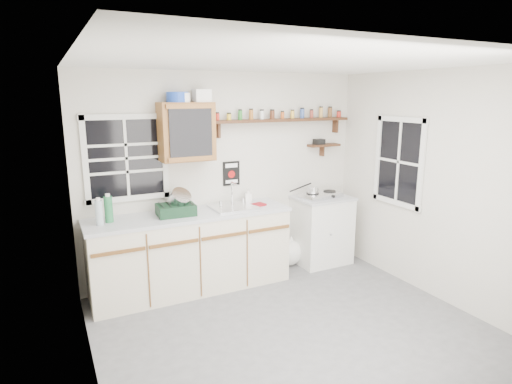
# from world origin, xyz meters

# --- Properties ---
(room) EXTENTS (3.64, 3.24, 2.54)m
(room) POSITION_xyz_m (0.00, 0.00, 1.25)
(room) COLOR #535355
(room) RESTS_ON ground
(main_cabinet) EXTENTS (2.31, 0.63, 0.92)m
(main_cabinet) POSITION_xyz_m (-0.58, 1.30, 0.46)
(main_cabinet) COLOR beige
(main_cabinet) RESTS_ON floor
(right_cabinet) EXTENTS (0.73, 0.57, 0.91)m
(right_cabinet) POSITION_xyz_m (1.25, 1.32, 0.46)
(right_cabinet) COLOR silver
(right_cabinet) RESTS_ON floor
(sink) EXTENTS (0.52, 0.44, 0.29)m
(sink) POSITION_xyz_m (-0.05, 1.30, 0.93)
(sink) COLOR silver
(sink) RESTS_ON main_cabinet
(upper_cabinet) EXTENTS (0.60, 0.32, 0.65)m
(upper_cabinet) POSITION_xyz_m (-0.55, 1.44, 1.82)
(upper_cabinet) COLOR brown
(upper_cabinet) RESTS_ON wall_back
(upper_cabinet_clutter) EXTENTS (0.49, 0.24, 0.14)m
(upper_cabinet_clutter) POSITION_xyz_m (-0.54, 1.44, 2.21)
(upper_cabinet_clutter) COLOR #1A3FAC
(upper_cabinet_clutter) RESTS_ON upper_cabinet
(spice_shelf) EXTENTS (1.91, 0.18, 0.35)m
(spice_shelf) POSITION_xyz_m (0.73, 1.51, 1.93)
(spice_shelf) COLOR black
(spice_shelf) RESTS_ON wall_back
(secondary_shelf) EXTENTS (0.45, 0.16, 0.24)m
(secondary_shelf) POSITION_xyz_m (1.36, 1.52, 1.58)
(secondary_shelf) COLOR black
(secondary_shelf) RESTS_ON wall_back
(warning_sign) EXTENTS (0.22, 0.02, 0.30)m
(warning_sign) POSITION_xyz_m (0.05, 1.59, 1.28)
(warning_sign) COLOR black
(warning_sign) RESTS_ON wall_back
(window_back) EXTENTS (0.93, 0.03, 0.98)m
(window_back) POSITION_xyz_m (-1.20, 1.59, 1.55)
(window_back) COLOR black
(window_back) RESTS_ON wall_back
(window_right) EXTENTS (0.03, 0.78, 1.08)m
(window_right) POSITION_xyz_m (1.79, 0.55, 1.45)
(window_right) COLOR black
(window_right) RESTS_ON wall_back
(water_bottles) EXTENTS (0.18, 0.14, 0.31)m
(water_bottles) POSITION_xyz_m (-1.50, 1.32, 1.06)
(water_bottles) COLOR #A4B6C0
(water_bottles) RESTS_ON main_cabinet
(dish_rack) EXTENTS (0.42, 0.33, 0.31)m
(dish_rack) POSITION_xyz_m (-0.73, 1.30, 1.02)
(dish_rack) COLOR black
(dish_rack) RESTS_ON main_cabinet
(soap_bottle) EXTENTS (0.09, 0.10, 0.17)m
(soap_bottle) POSITION_xyz_m (0.22, 1.46, 1.01)
(soap_bottle) COLOR silver
(soap_bottle) RESTS_ON main_cabinet
(rag) EXTENTS (0.18, 0.16, 0.02)m
(rag) POSITION_xyz_m (0.26, 1.27, 0.93)
(rag) COLOR maroon
(rag) RESTS_ON main_cabinet
(hotplate) EXTENTS (0.57, 0.35, 0.08)m
(hotplate) POSITION_xyz_m (1.21, 1.30, 0.95)
(hotplate) COLOR silver
(hotplate) RESTS_ON right_cabinet
(saucepan) EXTENTS (0.33, 0.25, 0.15)m
(saucepan) POSITION_xyz_m (1.07, 1.31, 1.02)
(saucepan) COLOR silver
(saucepan) RESTS_ON hotplate
(trash_bag) EXTENTS (0.37, 0.34, 0.43)m
(trash_bag) POSITION_xyz_m (0.80, 1.40, 0.18)
(trash_bag) COLOR white
(trash_bag) RESTS_ON floor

